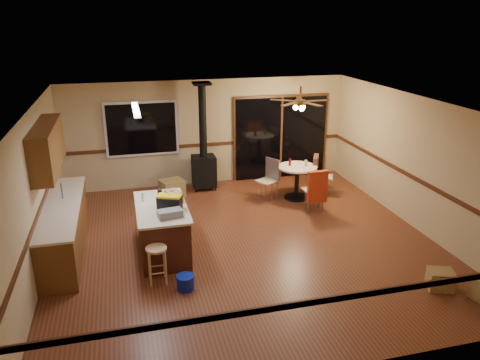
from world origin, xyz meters
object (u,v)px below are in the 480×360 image
object	(u,v)px
chair_right	(317,170)
chair_left	(270,174)
dining_table	(297,177)
toolbox_black	(170,203)
wood_stove	(204,160)
box_under_window	(172,188)
box_corner_b	(440,280)
kitchen_island	(163,229)
bar_stool	(157,265)
blue_bucket	(185,282)
chair_near	(317,186)
toolbox_grey	(170,213)

from	to	relation	value
chair_right	chair_left	bearing A→B (deg)	178.96
dining_table	chair_left	size ratio (longest dim) A/B	1.61
toolbox_black	chair_left	size ratio (longest dim) A/B	0.73
chair_right	toolbox_black	bearing A→B (deg)	-149.27
dining_table	chair_left	xyz separation A→B (m)	(-0.61, 0.15, 0.06)
wood_stove	box_under_window	world-z (taller)	wood_stove
dining_table	box_corner_b	world-z (taller)	dining_table
kitchen_island	bar_stool	xyz separation A→B (m)	(-0.19, -0.98, -0.15)
chair_right	box_under_window	xyz separation A→B (m)	(-3.33, 0.69, -0.39)
dining_table	box_under_window	xyz separation A→B (m)	(-2.80, 0.82, -0.32)
wood_stove	blue_bucket	world-z (taller)	wood_stove
bar_stool	dining_table	size ratio (longest dim) A/B	0.69
blue_bucket	chair_near	bearing A→B (deg)	35.97
kitchen_island	chair_right	bearing A→B (deg)	27.96
dining_table	box_under_window	size ratio (longest dim) A/B	1.72
chair_near	toolbox_grey	bearing A→B (deg)	-155.38
blue_bucket	box_corner_b	bearing A→B (deg)	-14.12
kitchen_island	blue_bucket	bearing A→B (deg)	-80.76
bar_stool	chair_near	bearing A→B (deg)	29.05
wood_stove	bar_stool	bearing A→B (deg)	-110.28
chair_left	toolbox_black	bearing A→B (deg)	-138.90
dining_table	chair_right	xyz separation A→B (m)	(0.54, 0.13, 0.07)
wood_stove	box_corner_b	world-z (taller)	wood_stove
blue_bucket	box_corner_b	xyz separation A→B (m)	(3.87, -0.97, 0.04)
dining_table	chair_left	distance (m)	0.63
toolbox_grey	box_under_window	world-z (taller)	toolbox_grey
toolbox_grey	chair_near	world-z (taller)	toolbox_grey
box_corner_b	toolbox_black	bearing A→B (deg)	151.92
chair_near	box_under_window	bearing A→B (deg)	149.62
bar_stool	chair_near	xyz separation A→B (m)	(3.56, 1.98, 0.29)
toolbox_black	bar_stool	size ratio (longest dim) A/B	0.66
kitchen_island	chair_near	world-z (taller)	chair_near
chair_left	chair_near	distance (m)	1.26
bar_stool	blue_bucket	world-z (taller)	bar_stool
toolbox_black	chair_right	xyz separation A→B (m)	(3.67, 2.18, -0.41)
toolbox_grey	dining_table	xyz separation A→B (m)	(3.17, 2.39, -0.43)
kitchen_island	box_corner_b	distance (m)	4.67
dining_table	blue_bucket	bearing A→B (deg)	-133.86
toolbox_grey	box_under_window	bearing A→B (deg)	83.35
blue_bucket	bar_stool	bearing A→B (deg)	141.31
toolbox_black	blue_bucket	world-z (taller)	toolbox_black
bar_stool	chair_left	bearing A→B (deg)	46.66
toolbox_black	dining_table	size ratio (longest dim) A/B	0.45
toolbox_black	kitchen_island	bearing A→B (deg)	129.19
toolbox_black	box_under_window	world-z (taller)	toolbox_black
blue_bucket	chair_left	world-z (taller)	chair_left
dining_table	wood_stove	bearing A→B (deg)	149.39
bar_stool	box_under_window	world-z (taller)	bar_stool
toolbox_grey	bar_stool	world-z (taller)	toolbox_grey
toolbox_black	dining_table	xyz separation A→B (m)	(3.13, 2.05, -0.48)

